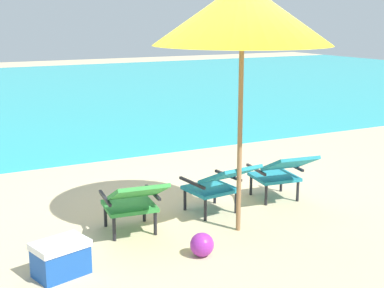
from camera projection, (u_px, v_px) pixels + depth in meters
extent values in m
plane|color=#CCB78E|center=(100.00, 144.00, 9.79)|extent=(40.00, 40.00, 0.00)
cube|color=#28B2B7|center=(18.00, 92.00, 16.55)|extent=(40.00, 18.00, 0.01)
cube|color=#338E3D|center=(129.00, 206.00, 5.77)|extent=(0.57, 0.56, 0.04)
cube|color=#338E3D|center=(138.00, 192.00, 5.37)|extent=(0.58, 0.57, 0.27)
cylinder|color=black|center=(105.00, 215.00, 5.92)|extent=(0.04, 0.04, 0.26)
cylinder|color=black|center=(144.00, 210.00, 6.07)|extent=(0.04, 0.04, 0.26)
cylinder|color=black|center=(114.00, 229.00, 5.54)|extent=(0.04, 0.04, 0.26)
cylinder|color=black|center=(155.00, 223.00, 5.69)|extent=(0.04, 0.04, 0.26)
cube|color=black|center=(105.00, 198.00, 5.65)|extent=(0.09, 0.50, 0.03)
cube|color=black|center=(153.00, 192.00, 5.83)|extent=(0.09, 0.50, 0.03)
cube|color=teal|center=(210.00, 189.00, 6.34)|extent=(0.57, 0.55, 0.04)
cube|color=teal|center=(230.00, 174.00, 5.99)|extent=(0.57, 0.57, 0.27)
cylinder|color=black|center=(185.00, 200.00, 6.43)|extent=(0.04, 0.04, 0.26)
cylinder|color=black|center=(215.00, 193.00, 6.67)|extent=(0.04, 0.04, 0.26)
cylinder|color=black|center=(205.00, 210.00, 6.09)|extent=(0.04, 0.04, 0.26)
cylinder|color=black|center=(236.00, 202.00, 6.33)|extent=(0.04, 0.04, 0.26)
cube|color=black|center=(192.00, 183.00, 6.18)|extent=(0.08, 0.50, 0.03)
cube|color=black|center=(228.00, 176.00, 6.46)|extent=(0.08, 0.50, 0.03)
cube|color=teal|center=(274.00, 177.00, 6.82)|extent=(0.58, 0.57, 0.04)
cube|color=teal|center=(290.00, 163.00, 6.43)|extent=(0.59, 0.58, 0.27)
cylinder|color=black|center=(251.00, 185.00, 6.98)|extent=(0.04, 0.04, 0.26)
cylinder|color=black|center=(281.00, 182.00, 7.12)|extent=(0.04, 0.04, 0.26)
cylinder|color=black|center=(266.00, 195.00, 6.59)|extent=(0.04, 0.04, 0.26)
cylinder|color=black|center=(298.00, 191.00, 6.74)|extent=(0.04, 0.04, 0.26)
cube|color=black|center=(256.00, 170.00, 6.71)|extent=(0.10, 0.50, 0.03)
cube|color=black|center=(293.00, 166.00, 6.88)|extent=(0.10, 0.50, 0.03)
cylinder|color=olive|center=(240.00, 140.00, 5.62)|extent=(0.05, 0.05, 2.00)
cone|color=yellow|center=(242.00, 13.00, 5.33)|extent=(2.45, 2.45, 0.63)
sphere|color=purple|center=(202.00, 245.00, 5.19)|extent=(0.23, 0.23, 0.23)
cube|color=#194CA5|center=(61.00, 261.00, 4.80)|extent=(0.51, 0.41, 0.26)
cube|color=white|center=(60.00, 245.00, 4.76)|extent=(0.54, 0.43, 0.06)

